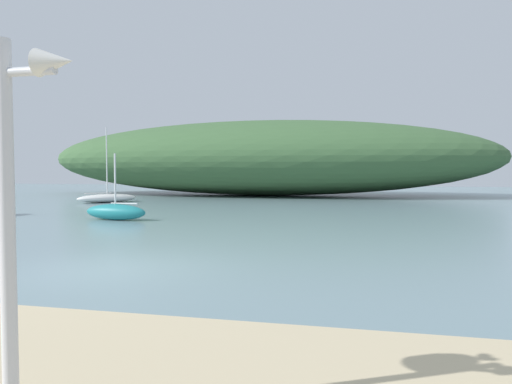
# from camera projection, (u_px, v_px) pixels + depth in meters

# --- Properties ---
(ground_plane) EXTENTS (120.00, 120.00, 0.00)m
(ground_plane) POSITION_uv_depth(u_px,v_px,m) (114.00, 269.00, 10.58)
(ground_plane) COLOR gray
(distant_hill) EXTENTS (40.92, 14.52, 6.67)m
(distant_hill) POSITION_uv_depth(u_px,v_px,m) (264.00, 158.00, 42.63)
(distant_hill) COLOR #3D6038
(distant_hill) RESTS_ON ground
(sailboat_east_reach) EXTENTS (3.15, 1.24, 2.98)m
(sailboat_east_reach) POSITION_uv_depth(u_px,v_px,m) (116.00, 212.00, 21.12)
(sailboat_east_reach) COLOR teal
(sailboat_east_reach) RESTS_ON ground
(sailboat_by_sandbar) EXTENTS (3.82, 4.13, 5.20)m
(sailboat_by_sandbar) POSITION_uv_depth(u_px,v_px,m) (107.00, 198.00, 32.78)
(sailboat_by_sandbar) COLOR white
(sailboat_by_sandbar) RESTS_ON ground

